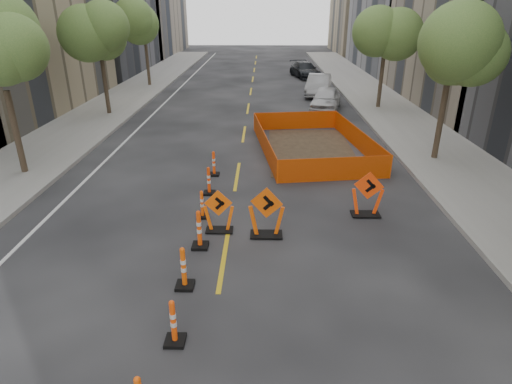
{
  "coord_description": "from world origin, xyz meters",
  "views": [
    {
      "loc": [
        1.04,
        -5.63,
        6.17
      ],
      "look_at": [
        0.82,
        5.94,
        1.1
      ],
      "focal_mm": 30.0,
      "sensor_mm": 36.0,
      "label": 1
    }
  ],
  "objects_px": {
    "channelizer_6": "(202,204)",
    "channelizer_8": "(214,163)",
    "channelizer_4": "(184,268)",
    "channelizer_7": "(209,181)",
    "parked_car_near": "(326,99)",
    "channelizer_3": "(173,322)",
    "chevron_sign_center": "(267,212)",
    "parked_car_mid": "(319,85)",
    "chevron_sign_right": "(368,194)",
    "channelizer_5": "(199,229)",
    "chevron_sign_left": "(219,211)",
    "parked_car_far": "(305,70)"
  },
  "relations": [
    {
      "from": "channelizer_5",
      "to": "parked_car_far",
      "type": "bearing_deg",
      "value": 79.82
    },
    {
      "from": "channelizer_3",
      "to": "channelizer_6",
      "type": "bearing_deg",
      "value": 91.9
    },
    {
      "from": "channelizer_7",
      "to": "parked_car_near",
      "type": "distance_m",
      "value": 14.53
    },
    {
      "from": "channelizer_5",
      "to": "chevron_sign_center",
      "type": "height_order",
      "value": "chevron_sign_center"
    },
    {
      "from": "chevron_sign_left",
      "to": "chevron_sign_center",
      "type": "bearing_deg",
      "value": -13.42
    },
    {
      "from": "channelizer_4",
      "to": "parked_car_near",
      "type": "relative_size",
      "value": 0.26
    },
    {
      "from": "channelizer_8",
      "to": "parked_car_far",
      "type": "height_order",
      "value": "parked_car_far"
    },
    {
      "from": "channelizer_3",
      "to": "channelizer_4",
      "type": "bearing_deg",
      "value": 93.67
    },
    {
      "from": "channelizer_6",
      "to": "chevron_sign_center",
      "type": "bearing_deg",
      "value": -30.0
    },
    {
      "from": "channelizer_4",
      "to": "chevron_sign_left",
      "type": "xyz_separation_m",
      "value": [
        0.55,
        2.76,
        0.13
      ]
    },
    {
      "from": "channelizer_6",
      "to": "parked_car_mid",
      "type": "bearing_deg",
      "value": 73.54
    },
    {
      "from": "channelizer_8",
      "to": "channelizer_6",
      "type": "bearing_deg",
      "value": -89.57
    },
    {
      "from": "channelizer_5",
      "to": "chevron_sign_right",
      "type": "height_order",
      "value": "chevron_sign_right"
    },
    {
      "from": "chevron_sign_right",
      "to": "channelizer_6",
      "type": "bearing_deg",
      "value": -162.58
    },
    {
      "from": "channelizer_5",
      "to": "chevron_sign_left",
      "type": "bearing_deg",
      "value": 64.51
    },
    {
      "from": "channelizer_5",
      "to": "parked_car_mid",
      "type": "distance_m",
      "value": 22.7
    },
    {
      "from": "channelizer_5",
      "to": "chevron_sign_right",
      "type": "distance_m",
      "value": 5.41
    },
    {
      "from": "channelizer_4",
      "to": "parked_car_far",
      "type": "relative_size",
      "value": 0.23
    },
    {
      "from": "channelizer_4",
      "to": "parked_car_far",
      "type": "xyz_separation_m",
      "value": [
        5.6,
        32.38,
        0.14
      ]
    },
    {
      "from": "channelizer_5",
      "to": "channelizer_8",
      "type": "distance_m",
      "value": 5.49
    },
    {
      "from": "channelizer_3",
      "to": "channelizer_7",
      "type": "distance_m",
      "value": 7.31
    },
    {
      "from": "channelizer_5",
      "to": "channelizer_8",
      "type": "xyz_separation_m",
      "value": [
        -0.2,
        5.48,
        -0.07
      ]
    },
    {
      "from": "channelizer_8",
      "to": "chevron_sign_center",
      "type": "height_order",
      "value": "chevron_sign_center"
    },
    {
      "from": "channelizer_6",
      "to": "parked_car_mid",
      "type": "xyz_separation_m",
      "value": [
        5.95,
        20.13,
        0.29
      ]
    },
    {
      "from": "chevron_sign_center",
      "to": "chevron_sign_right",
      "type": "height_order",
      "value": "chevron_sign_center"
    },
    {
      "from": "channelizer_6",
      "to": "parked_car_mid",
      "type": "height_order",
      "value": "parked_car_mid"
    },
    {
      "from": "chevron_sign_center",
      "to": "parked_car_mid",
      "type": "xyz_separation_m",
      "value": [
        3.94,
        21.29,
        -0.03
      ]
    },
    {
      "from": "channelizer_6",
      "to": "chevron_sign_right",
      "type": "distance_m",
      "value": 5.2
    },
    {
      "from": "chevron_sign_right",
      "to": "parked_car_mid",
      "type": "height_order",
      "value": "chevron_sign_right"
    },
    {
      "from": "channelizer_5",
      "to": "channelizer_3",
      "type": "bearing_deg",
      "value": -89.89
    },
    {
      "from": "channelizer_6",
      "to": "channelizer_8",
      "type": "bearing_deg",
      "value": 90.43
    },
    {
      "from": "channelizer_3",
      "to": "channelizer_4",
      "type": "relative_size",
      "value": 0.94
    },
    {
      "from": "channelizer_7",
      "to": "chevron_sign_center",
      "type": "height_order",
      "value": "chevron_sign_center"
    },
    {
      "from": "channelizer_3",
      "to": "chevron_sign_right",
      "type": "xyz_separation_m",
      "value": [
        5.0,
        5.71,
        0.24
      ]
    },
    {
      "from": "parked_car_far",
      "to": "parked_car_mid",
      "type": "bearing_deg",
      "value": -100.82
    },
    {
      "from": "channelizer_6",
      "to": "parked_car_far",
      "type": "height_order",
      "value": "parked_car_far"
    },
    {
      "from": "channelizer_4",
      "to": "channelizer_7",
      "type": "bearing_deg",
      "value": 90.72
    },
    {
      "from": "channelizer_7",
      "to": "chevron_sign_center",
      "type": "distance_m",
      "value": 3.61
    },
    {
      "from": "parked_car_mid",
      "to": "chevron_sign_right",
      "type": "bearing_deg",
      "value": -80.33
    },
    {
      "from": "channelizer_4",
      "to": "parked_car_mid",
      "type": "xyz_separation_m",
      "value": [
        5.88,
        23.79,
        0.2
      ]
    },
    {
      "from": "channelizer_3",
      "to": "channelizer_6",
      "type": "relative_size",
      "value": 1.11
    },
    {
      "from": "channelizer_5",
      "to": "parked_car_mid",
      "type": "bearing_deg",
      "value": 75.27
    },
    {
      "from": "channelizer_3",
      "to": "channelizer_5",
      "type": "relative_size",
      "value": 0.9
    },
    {
      "from": "channelizer_3",
      "to": "channelizer_6",
      "type": "distance_m",
      "value": 5.49
    },
    {
      "from": "channelizer_8",
      "to": "parked_car_mid",
      "type": "distance_m",
      "value": 17.53
    },
    {
      "from": "channelizer_6",
      "to": "parked_car_near",
      "type": "relative_size",
      "value": 0.22
    },
    {
      "from": "channelizer_8",
      "to": "chevron_sign_right",
      "type": "bearing_deg",
      "value": -33.37
    },
    {
      "from": "channelizer_6",
      "to": "channelizer_5",
      "type": "bearing_deg",
      "value": -84.53
    },
    {
      "from": "channelizer_3",
      "to": "parked_car_near",
      "type": "relative_size",
      "value": 0.24
    },
    {
      "from": "channelizer_3",
      "to": "chevron_sign_center",
      "type": "relative_size",
      "value": 0.66
    }
  ]
}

